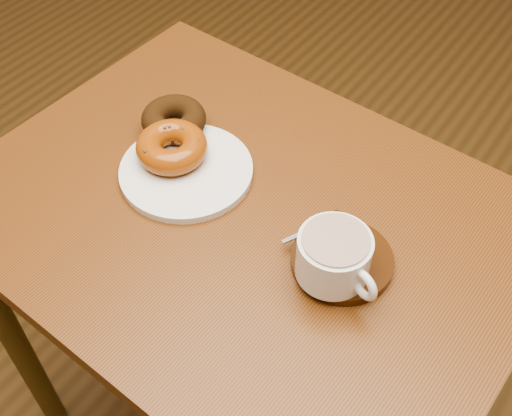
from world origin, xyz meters
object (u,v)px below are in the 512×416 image
Objects in this scene: cafe_table at (246,261)px; coffee_cup at (334,256)px; donut_plate at (186,171)px; saucer at (342,260)px.

coffee_cup reaches higher than cafe_table.
coffee_cup is (0.28, -0.04, 0.04)m from donut_plate.
coffee_cup is at bearing -87.56° from saucer.
coffee_cup reaches higher than saucer.
saucer is 1.11× the size of coffee_cup.
saucer is at bearing 111.55° from coffee_cup.
cafe_table is 6.79× the size of coffee_cup.
donut_plate is 0.28m from saucer.
coffee_cup is (0.00, -0.03, 0.04)m from saucer.
saucer is at bearing 2.62° from cafe_table.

